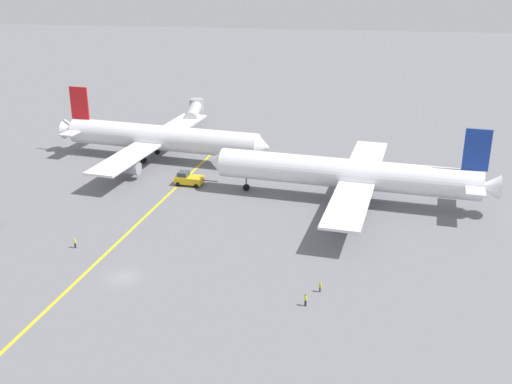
% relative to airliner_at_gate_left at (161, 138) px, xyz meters
% --- Properties ---
extents(ground_plane, '(600.00, 600.00, 0.00)m').
position_rel_airliner_at_gate_left_xyz_m(ground_plane, '(10.24, -52.56, -4.97)').
color(ground_plane, slate).
extents(taxiway_stripe, '(12.26, 119.47, 0.01)m').
position_rel_airliner_at_gate_left_xyz_m(taxiway_stripe, '(5.24, -42.56, -4.97)').
color(taxiway_stripe, yellow).
rests_on(taxiway_stripe, ground).
extents(airliner_at_gate_left, '(49.50, 48.41, 15.19)m').
position_rel_airliner_at_gate_left_xyz_m(airliner_at_gate_left, '(0.00, 0.00, 0.00)').
color(airliner_at_gate_left, silver).
rests_on(airliner_at_gate_left, ground).
extents(airliner_being_pushed, '(53.45, 47.51, 15.52)m').
position_rel_airliner_at_gate_left_xyz_m(airliner_being_pushed, '(41.30, -18.38, 0.35)').
color(airliner_being_pushed, white).
rests_on(airliner_being_pushed, ground).
extents(pushback_tug, '(8.66, 3.70, 3.00)m').
position_rel_airliner_at_gate_left_xyz_m(pushback_tug, '(9.96, -14.55, -3.70)').
color(pushback_tug, gold).
rests_on(pushback_tug, ground).
extents(ground_crew_marshaller_foreground, '(0.36, 0.36, 1.64)m').
position_rel_airliner_at_gate_left_xyz_m(ground_crew_marshaller_foreground, '(-0.60, -44.62, -4.12)').
color(ground_crew_marshaller_foreground, black).
rests_on(ground_crew_marshaller_foreground, ground).
extents(ground_crew_ramp_agent_by_cones, '(0.36, 0.36, 1.74)m').
position_rel_airliner_at_gate_left_xyz_m(ground_crew_ramp_agent_by_cones, '(36.57, -56.17, -4.06)').
color(ground_crew_ramp_agent_by_cones, black).
rests_on(ground_crew_ramp_agent_by_cones, ground).
extents(ground_crew_wing_walker_right, '(0.36, 0.49, 1.58)m').
position_rel_airliner_at_gate_left_xyz_m(ground_crew_wing_walker_right, '(38.26, -52.27, -4.15)').
color(ground_crew_wing_walker_right, '#4C4C51').
rests_on(ground_crew_wing_walker_right, ground).
extents(jet_bridge, '(5.44, 16.47, 6.27)m').
position_rel_airliner_at_gate_left_xyz_m(jet_bridge, '(0.60, 28.03, -0.49)').
color(jet_bridge, '#B7B7BC').
rests_on(jet_bridge, ground).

